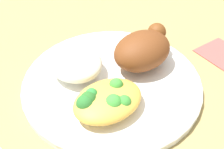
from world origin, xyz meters
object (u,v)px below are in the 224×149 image
at_px(rice_pile, 75,63).
at_px(mac_cheese_with_broccoli, 106,100).
at_px(plate, 112,82).
at_px(roasted_chicken, 142,49).

distance_m(rice_pile, mac_cheese_with_broccoli, 0.10).
bearing_deg(mac_cheese_with_broccoli, plate, 46.29).
distance_m(plate, rice_pile, 0.07).
bearing_deg(plate, mac_cheese_with_broccoli, -133.71).
bearing_deg(roasted_chicken, rice_pile, 155.26).
bearing_deg(mac_cheese_with_broccoli, roasted_chicken, 24.06).
relative_size(roasted_chicken, mac_cheese_with_broccoli, 1.04).
xyz_separation_m(rice_pile, mac_cheese_with_broccoli, (-0.01, -0.10, -0.00)).
xyz_separation_m(plate, rice_pile, (-0.04, 0.05, 0.03)).
xyz_separation_m(roasted_chicken, mac_cheese_with_broccoli, (-0.11, -0.05, -0.01)).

